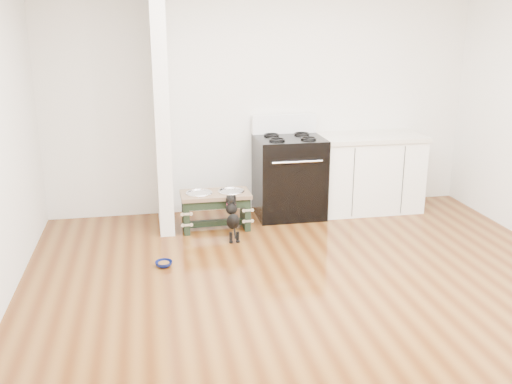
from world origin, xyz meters
name	(u,v)px	position (x,y,z in m)	size (l,w,h in m)	color
ground	(323,301)	(0.00, 0.00, 0.00)	(5.00, 5.00, 0.00)	#4D260D
room_shell	(331,101)	(0.00, 0.00, 1.62)	(5.00, 5.00, 5.00)	silver
partition_wall	(161,104)	(-1.18, 2.10, 1.35)	(0.15, 0.80, 2.70)	silver
oven_range	(289,175)	(0.25, 2.16, 0.48)	(0.76, 0.69, 1.14)	black
cabinet_run	(368,173)	(1.23, 2.18, 0.45)	(1.24, 0.64, 0.91)	white
dog_feeder	(216,203)	(-0.64, 1.86, 0.29)	(0.75, 0.40, 0.42)	black
puppy	(232,216)	(-0.51, 1.51, 0.25)	(0.13, 0.38, 0.45)	black
floor_bowl	(164,264)	(-1.25, 0.93, 0.03)	(0.21, 0.21, 0.05)	#0B144F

